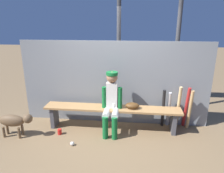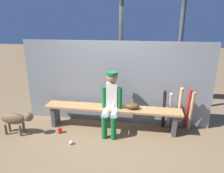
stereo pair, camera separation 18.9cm
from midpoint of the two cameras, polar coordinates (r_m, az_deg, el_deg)
The scene contains 14 objects.
ground_plane at distance 4.49m, azimuth -1.23°, elevation -11.52°, with size 30.00×30.00×0.00m, color brown.
chainlink_fence at distance 4.46m, azimuth -0.70°, elevation 0.87°, with size 4.03×0.03×1.80m, color gray.
dugout_bench at distance 4.32m, azimuth -1.27°, elevation -7.03°, with size 2.80×0.36×0.49m.
player_seated at distance 4.10m, azimuth -1.47°, elevation -3.98°, with size 0.41×0.55×1.24m.
baseball_glove at distance 4.22m, azimuth 4.31°, elevation -5.26°, with size 0.28×0.20×0.12m, color #593819.
bat_aluminum_black at distance 4.49m, azimuth 12.72°, elevation -5.92°, with size 0.06×0.06×0.86m, color black.
bat_aluminum_silver at distance 4.55m, azimuth 14.14°, elevation -6.09°, with size 0.06×0.06×0.80m, color #B7B7BC.
bat_wood_natural at distance 4.53m, azimuth 16.61°, elevation -5.46°, with size 0.06×0.06×0.94m, color tan.
bat_aluminum_red at distance 4.58m, azimuth 18.60°, elevation -5.52°, with size 0.06×0.06×0.93m, color #B22323.
bat_wood_tan at distance 4.55m, azimuth 19.49°, elevation -6.11°, with size 0.06×0.06×0.87m, color tan.
baseball at distance 4.03m, azimuth -12.26°, elevation -15.11°, with size 0.07×0.07×0.07m, color white.
cup_on_ground at distance 4.42m, azimuth -15.41°, elevation -11.91°, with size 0.08×0.08×0.11m, color red.
cup_on_bench at distance 4.21m, azimuth -0.75°, elevation -5.31°, with size 0.08×0.08×0.11m, color silver.
dog at distance 4.53m, azimuth -26.37°, elevation -8.48°, with size 0.84×0.20×0.49m.
Camera 1 is at (0.45, -3.90, 2.19)m, focal length 33.26 mm.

